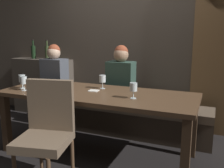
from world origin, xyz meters
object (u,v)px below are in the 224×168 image
Objects in this scene: chair_near_side at (47,127)px; diner_redhead at (55,71)px; dining_table at (97,100)px; wine_bottle_pale_label at (47,52)px; dessert_plate at (55,85)px; wine_glass_far_left at (22,79)px; wine_glass_center_back at (24,81)px; fork_on_table at (65,86)px; wine_bottle_dark_red at (33,52)px; banquette_bench at (119,117)px; wine_glass_far_right at (102,79)px; wine_glass_end_right at (133,87)px; diner_bearded at (121,76)px.

chair_near_side is 1.26× the size of diner_redhead.
dining_table is 2.24× the size of chair_near_side.
wine_bottle_pale_label is 1.29m from dessert_plate.
diner_redhead is 4.73× the size of wine_glass_far_left.
wine_glass_center_back reaches higher than fork_on_table.
fork_on_table is at bearing -44.80° from wine_bottle_pale_label.
wine_glass_center_back is at bearing -55.10° from wine_bottle_dark_red.
banquette_bench is at bearing 83.62° from chair_near_side.
wine_glass_far_right is 1.00× the size of wine_glass_far_left.
wine_glass_far_right is at bearing 28.31° from wine_glass_center_back.
chair_near_side is (-0.16, -0.72, -0.09)m from dining_table.
fork_on_table is at bearing 8.23° from dessert_plate.
dessert_plate is at bearing 42.49° from wine_glass_far_left.
diner_redhead reaches higher than wine_glass_end_right.
banquette_bench is 15.24× the size of wine_glass_center_back.
wine_glass_far_right is (-0.02, 0.20, 0.20)m from dining_table.
dining_table is 0.29m from wine_glass_far_right.
diner_redhead is 0.79m from fork_on_table.
wine_glass_end_right reaches higher than banquette_bench.
wine_glass_far_right and wine_glass_far_left have the same top height.
wine_glass_far_right is 0.96× the size of fork_on_table.
wine_glass_far_right is at bearing -92.49° from banquette_bench.
dining_table is at bearing -83.72° from wine_glass_far_right.
wine_bottle_dark_red is 1.47m from dessert_plate.
wine_glass_far_left is at bearing -136.89° from banquette_bench.
wine_glass_far_right reaches higher than dessert_plate.
wine_bottle_dark_red reaches higher than diner_redhead.
fork_on_table is (-0.50, 0.12, 0.09)m from dining_table.
wine_glass_end_right and wine_glass_far_right have the same top height.
wine_glass_center_back is (-1.29, -0.14, -0.00)m from wine_glass_end_right.
diner_bearded is 4.78× the size of wine_glass_far_right.
wine_bottle_pale_label is 1.67m from wine_glass_far_right.
banquette_bench is 15.24× the size of wine_glass_far_right.
dessert_plate is at bearing -41.02° from wine_bottle_dark_red.
dessert_plate is 1.12× the size of fork_on_table.
banquette_bench is 15.24× the size of wine_glass_end_right.
wine_bottle_pale_label is (-1.44, 0.35, 0.84)m from banquette_bench.
wine_bottle_pale_label is 1.99× the size of wine_glass_center_back.
diner_redhead is at bearing 98.65° from wine_glass_far_left.
banquette_bench is 0.59m from diner_bearded.
chair_near_side is 5.76× the size of fork_on_table.
fork_on_table is at bearing 111.90° from chair_near_side.
chair_near_side is at bearing -36.14° from wine_glass_center_back.
diner_redhead is 4.08× the size of dessert_plate.
diner_bearded is at bearing 82.27° from chair_near_side.
wine_glass_center_back is at bearing -64.62° from wine_bottle_pale_label.
banquette_bench is 7.67× the size of wine_bottle_pale_label.
banquette_bench is 0.80m from wine_glass_far_right.
wine_glass_end_right is (0.43, -0.78, 0.04)m from diner_bearded.
dining_table is at bearing -36.25° from wine_bottle_pale_label.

